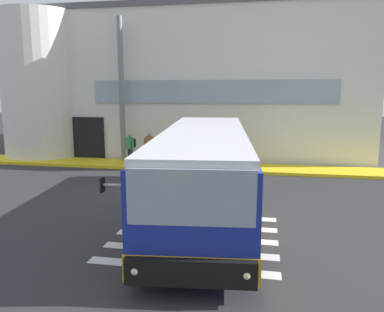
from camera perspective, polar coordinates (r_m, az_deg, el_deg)
name	(u,v)px	position (r m, az deg, el deg)	size (l,w,h in m)	color
ground_plane	(163,193)	(14.85, -4.31, -5.51)	(80.00, 90.00, 0.02)	#2B2B2D
bay_paint_stripes	(195,237)	(10.54, 0.48, -12.03)	(4.40, 3.96, 0.01)	silver
terminal_building	(197,85)	(25.77, 0.76, 10.61)	(20.51, 13.80, 8.45)	silver
boarding_curb	(187,166)	(19.38, -0.69, -1.53)	(22.71, 2.00, 0.15)	yellow
entry_support_column	(122,90)	(20.57, -10.47, 9.62)	(0.28, 0.28, 7.45)	slate
bus_main_foreground	(204,173)	(12.08, 1.85, -2.54)	(3.67, 10.85, 2.70)	navy
passenger_near_column	(130,146)	(19.40, -9.18, 1.47)	(0.52, 0.50, 1.68)	#2D2D33
passenger_by_doorway	(150,146)	(19.46, -6.32, 1.46)	(0.59, 0.23, 1.68)	#1E2338
safety_bollard_yellow	(222,165)	(17.87, 4.46, -1.33)	(0.18, 0.18, 0.90)	yellow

